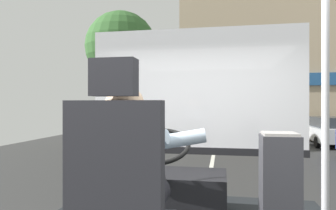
{
  "coord_description": "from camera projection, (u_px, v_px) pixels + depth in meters",
  "views": [
    {
      "loc": [
        0.32,
        -1.87,
        1.78
      ],
      "look_at": [
        -0.32,
        1.6,
        1.77
      ],
      "focal_mm": 31.85,
      "sensor_mm": 36.0,
      "label": 1
    }
  ],
  "objects": [
    {
      "name": "ground",
      "position": [
        214.0,
        155.0,
        10.56
      ],
      "size": [
        18.0,
        44.0,
        0.06
      ],
      "color": "#2F2F2F"
    },
    {
      "name": "driver_seat",
      "position": [
        121.0,
        206.0,
        1.53
      ],
      "size": [
        0.48,
        0.48,
        1.27
      ],
      "color": "black",
      "rests_on": "bus_floor"
    },
    {
      "name": "bus_driver",
      "position": [
        128.0,
        171.0,
        1.65
      ],
      "size": [
        0.84,
        0.58,
        0.74
      ],
      "color": "black",
      "rests_on": "driver_seat"
    },
    {
      "name": "steering_console",
      "position": [
        168.0,
        191.0,
        2.84
      ],
      "size": [
        1.1,
        0.99,
        0.84
      ],
      "color": "black",
      "rests_on": "bus_floor"
    },
    {
      "name": "handrail_pole",
      "position": [
        325.0,
        102.0,
        1.79
      ],
      "size": [
        0.04,
        0.04,
        2.13
      ],
      "color": "#B7B7BC",
      "rests_on": "bus_floor"
    },
    {
      "name": "fare_box",
      "position": [
        280.0,
        191.0,
        2.16
      ],
      "size": [
        0.26,
        0.26,
        0.85
      ],
      "color": "#333338",
      "rests_on": "bus_floor"
    },
    {
      "name": "windshield_panel",
      "position": [
        195.0,
        105.0,
        3.49
      ],
      "size": [
        2.5,
        0.08,
        1.48
      ],
      "color": "silver"
    },
    {
      "name": "street_tree",
      "position": [
        121.0,
        48.0,
        12.08
      ],
      "size": [
        2.87,
        2.87,
        5.54
      ],
      "color": "#4C3828",
      "rests_on": "ground"
    },
    {
      "name": "shop_building",
      "position": [
        307.0,
        68.0,
        16.93
      ],
      "size": [
        13.89,
        5.47,
        7.71
      ],
      "color": "tan",
      "rests_on": "ground"
    },
    {
      "name": "parked_car_silver",
      "position": [
        331.0,
        130.0,
        13.14
      ],
      "size": [
        1.94,
        3.84,
        1.23
      ],
      "color": "silver",
      "rests_on": "ground"
    },
    {
      "name": "parked_car_white",
      "position": [
        299.0,
        122.0,
        18.34
      ],
      "size": [
        1.9,
        3.98,
        1.38
      ],
      "color": "silver",
      "rests_on": "ground"
    }
  ]
}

